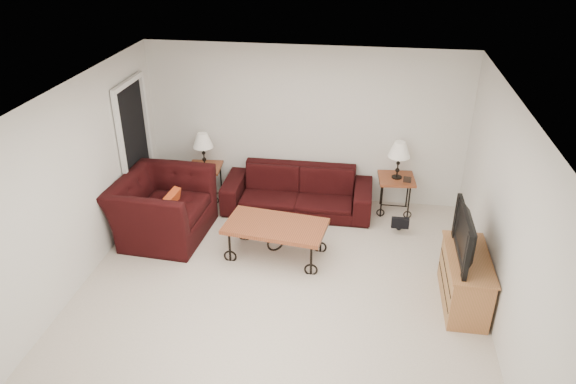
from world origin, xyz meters
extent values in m
plane|color=beige|center=(0.00, 0.00, 0.00)|extent=(5.00, 5.00, 0.00)
cube|color=silver|center=(0.00, 2.50, 1.25)|extent=(5.00, 0.02, 2.50)
cube|color=silver|center=(0.00, -2.50, 1.25)|extent=(5.00, 0.02, 2.50)
cube|color=silver|center=(-2.50, 0.00, 1.25)|extent=(0.02, 5.00, 2.50)
cube|color=silver|center=(2.50, 0.00, 1.25)|extent=(0.02, 5.00, 2.50)
plane|color=white|center=(0.00, 0.00, 2.50)|extent=(5.00, 5.00, 0.00)
cube|color=black|center=(-2.47, 1.65, 1.02)|extent=(0.08, 0.94, 2.04)
imported|color=black|center=(-0.05, 2.02, 0.34)|extent=(2.31, 0.90, 0.67)
cube|color=brown|center=(-1.59, 2.20, 0.28)|extent=(0.56, 0.56, 0.57)
cube|color=brown|center=(1.46, 2.20, 0.30)|extent=(0.58, 0.58, 0.59)
cube|color=black|center=(-1.74, 2.05, 0.62)|extent=(0.11, 0.04, 0.09)
cube|color=black|center=(1.61, 2.05, 0.64)|extent=(0.12, 0.03, 0.10)
cube|color=brown|center=(-0.17, 0.68, 0.25)|extent=(1.43, 0.89, 0.50)
imported|color=black|center=(-1.88, 1.00, 0.45)|extent=(1.29, 1.45, 0.89)
cube|color=#D54E1B|center=(-1.72, 0.95, 0.52)|extent=(0.13, 0.41, 0.40)
cube|color=#B56943|center=(2.23, 0.04, 0.33)|extent=(0.46, 1.11, 0.66)
imported|color=black|center=(2.21, 0.04, 0.95)|extent=(0.13, 0.99, 0.57)
ellipsoid|color=black|center=(1.53, 1.63, 0.25)|extent=(0.39, 0.30, 0.50)
camera|label=1|loc=(0.93, -5.42, 4.23)|focal=33.64mm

